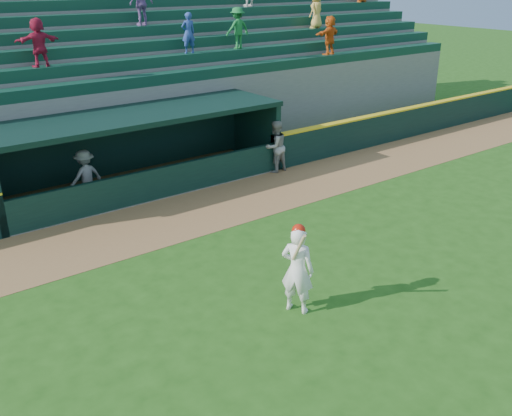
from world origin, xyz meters
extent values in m
plane|color=#214D13|center=(0.00, 0.00, 0.00)|extent=(120.00, 120.00, 0.00)
cube|color=brown|center=(0.00, 4.90, 0.01)|extent=(40.00, 3.00, 0.01)
cube|color=black|center=(12.25, 6.55, 0.60)|extent=(15.50, 0.30, 1.20)
cube|color=yellow|center=(12.25, 6.55, 1.23)|extent=(15.50, 0.32, 0.06)
imported|color=gray|center=(4.46, 6.39, 0.90)|extent=(0.92, 0.74, 1.80)
imported|color=#9E9D98|center=(-1.86, 7.63, 0.81)|extent=(1.14, 0.79, 1.62)
cube|color=slate|center=(0.00, 7.70, 0.02)|extent=(9.00, 2.60, 0.04)
cube|color=black|center=(4.60, 7.70, 1.15)|extent=(0.20, 2.60, 2.30)
cube|color=black|center=(0.00, 9.00, 1.15)|extent=(9.40, 0.20, 2.30)
cube|color=black|center=(0.00, 7.70, 2.38)|extent=(9.40, 2.80, 0.16)
cube|color=black|center=(0.00, 6.48, 0.50)|extent=(9.00, 0.16, 1.00)
cube|color=brown|center=(0.00, 8.50, 0.25)|extent=(8.40, 0.45, 0.10)
cube|color=slate|center=(0.00, 9.53, 1.46)|extent=(34.00, 0.85, 2.91)
cube|color=#0F3828|center=(0.00, 9.41, 3.09)|extent=(34.00, 0.60, 0.36)
cube|color=slate|center=(0.00, 10.38, 1.68)|extent=(34.00, 0.85, 3.36)
cube|color=#0F3828|center=(0.00, 10.26, 3.54)|extent=(34.00, 0.60, 0.36)
cube|color=slate|center=(0.00, 11.22, 1.91)|extent=(34.00, 0.85, 3.81)
cube|color=#0F3828|center=(0.00, 11.11, 3.99)|extent=(34.00, 0.60, 0.36)
cube|color=slate|center=(0.00, 12.07, 2.13)|extent=(34.00, 0.85, 4.26)
cube|color=#0F3828|center=(0.00, 11.96, 4.44)|extent=(34.00, 0.60, 0.36)
cube|color=slate|center=(0.00, 12.93, 2.35)|extent=(34.00, 0.85, 4.71)
cube|color=#0F3828|center=(0.00, 12.81, 4.89)|extent=(34.00, 0.60, 0.36)
cube|color=slate|center=(0.00, 13.78, 2.58)|extent=(34.00, 0.85, 5.16)
cube|color=#0F3828|center=(0.00, 13.66, 5.34)|extent=(34.00, 0.60, 0.36)
cube|color=slate|center=(0.00, 14.62, 2.80)|extent=(34.00, 0.85, 5.61)
cube|color=slate|center=(0.00, 15.20, 2.80)|extent=(34.50, 0.30, 5.61)
imported|color=#AB1A3A|center=(-1.88, 10.28, 4.46)|extent=(1.39, 0.50, 1.48)
imported|color=#26408E|center=(3.49, 10.28, 4.44)|extent=(0.55, 0.40, 1.43)
imported|color=#176A2D|center=(5.67, 10.28, 4.48)|extent=(1.00, 0.59, 1.53)
imported|color=gold|center=(10.53, 11.12, 4.92)|extent=(0.81, 0.61, 1.50)
imported|color=#835B9C|center=(2.55, 11.97, 5.41)|extent=(0.93, 0.40, 1.57)
imported|color=#D25917|center=(9.74, 9.43, 4.05)|extent=(1.51, 0.75, 1.56)
imported|color=white|center=(-0.77, -0.80, 0.94)|extent=(0.73, 0.82, 1.88)
sphere|color=#B51D0A|center=(-0.77, -0.80, 1.81)|extent=(0.27, 0.27, 0.27)
cylinder|color=#D2B287|center=(-0.95, -1.02, 1.58)|extent=(0.21, 0.51, 0.76)
camera|label=1|loc=(-7.51, -8.34, 6.46)|focal=40.00mm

